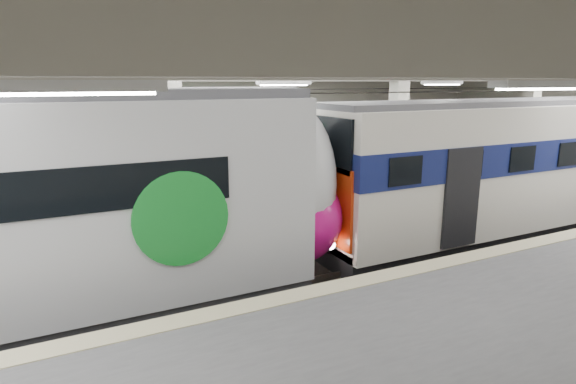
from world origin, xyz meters
TOP-DOWN VIEW (x-y plane):
  - station_hall at (0.00, -1.74)m, footprint 36.00×24.00m
  - modern_emu at (-6.51, -0.00)m, footprint 15.21×3.14m
  - older_rer at (6.88, 0.00)m, footprint 13.43×2.97m
  - far_train at (-5.86, 5.50)m, footprint 15.19×3.34m

SIDE VIEW (x-z plane):
  - older_rer at x=6.88m, z-range 0.11..4.54m
  - modern_emu at x=-6.51m, z-range -0.04..4.79m
  - far_train at x=-5.86m, z-range 0.08..4.87m
  - station_hall at x=0.00m, z-range 0.37..6.12m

